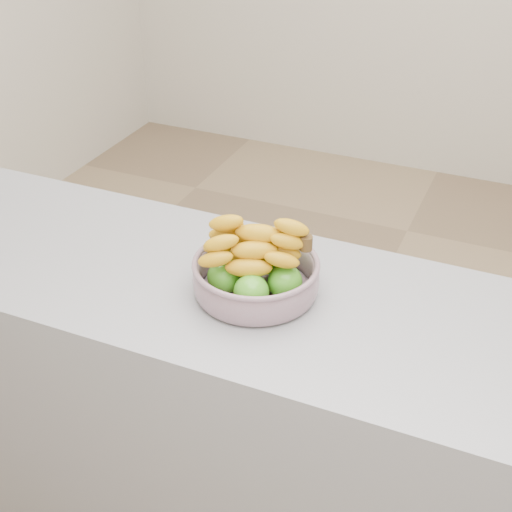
# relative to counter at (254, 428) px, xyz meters

# --- Properties ---
(ground) EXTENTS (4.00, 4.00, 0.00)m
(ground) POSITION_rel_counter_xyz_m (0.00, 0.75, -0.45)
(ground) COLOR #8C7456
(ground) RESTS_ON ground
(counter) EXTENTS (2.00, 0.60, 0.90)m
(counter) POSITION_rel_counter_xyz_m (0.00, 0.00, 0.00)
(counter) COLOR gray
(counter) RESTS_ON ground
(fruit_bowl) EXTENTS (0.29, 0.29, 0.18)m
(fruit_bowl) POSITION_rel_counter_xyz_m (0.01, -0.00, 0.51)
(fruit_bowl) COLOR #8F9FAC
(fruit_bowl) RESTS_ON counter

